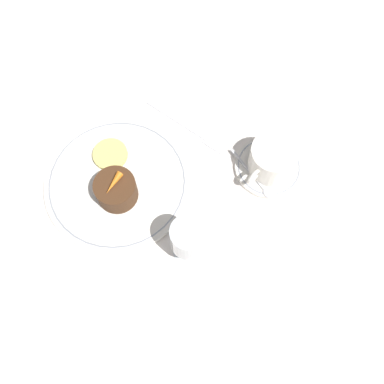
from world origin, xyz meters
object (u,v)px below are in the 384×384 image
Objects in this scene: fork at (195,132)px; dessert_cake at (116,190)px; wine_glass at (188,239)px; dinner_plate at (117,183)px; coffee_cup at (272,158)px.

fork is 2.61× the size of dessert_cake.
wine_glass is 0.26m from fork.
dinner_plate is at bearing -127.19° from dessert_cake.
dinner_plate is 2.44× the size of coffee_cup.
dessert_cake is at bearing -83.55° from wine_glass.
dessert_cake is (0.02, 0.02, 0.03)m from dinner_plate.
coffee_cup is 0.17m from fork.
fork is (-0.19, 0.03, -0.01)m from dinner_plate.
fork is (-0.18, -0.16, -0.07)m from wine_glass.
wine_glass is 0.57× the size of fork.
dinner_plate is 3.64× the size of dessert_cake.
wine_glass is at bearing 0.62° from coffee_cup.
fork is at bearing 178.96° from dessert_cake.
dinner_plate is 1.40× the size of fork.
wine_glass reaches higher than dinner_plate.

